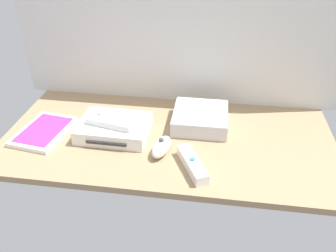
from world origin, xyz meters
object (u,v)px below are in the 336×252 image
at_px(mini_computer, 200,118).
at_px(remote_wand, 192,164).
at_px(game_case, 44,131).
at_px(remote_classic_pad, 113,119).
at_px(game_console, 114,128).
at_px(remote_nunchuk, 162,147).

height_order(mini_computer, remote_wand, mini_computer).
bearing_deg(remote_wand, game_case, 141.45).
height_order(game_case, remote_classic_pad, remote_classic_pad).
bearing_deg(mini_computer, game_console, -160.97).
relative_size(game_console, mini_computer, 1.25).
height_order(mini_computer, game_case, mini_computer).
xyz_separation_m(remote_wand, remote_nunchuk, (-0.09, 0.06, 0.01)).
distance_m(remote_wand, remote_nunchuk, 0.11).
bearing_deg(game_case, remote_classic_pad, 15.56).
distance_m(remote_wand, remote_classic_pad, 0.29).
bearing_deg(game_case, game_console, 15.63).
bearing_deg(mini_computer, remote_wand, -91.75).
distance_m(game_case, remote_classic_pad, 0.22).
distance_m(mini_computer, remote_wand, 0.22).
xyz_separation_m(game_console, mini_computer, (0.26, 0.09, 0.00)).
height_order(remote_wand, remote_nunchuk, remote_nunchuk).
height_order(game_case, remote_wand, remote_wand).
bearing_deg(game_console, mini_computer, 20.09).
bearing_deg(remote_classic_pad, mini_computer, 30.93).
distance_m(mini_computer, remote_classic_pad, 0.27).
relative_size(game_case, remote_wand, 1.39).
height_order(game_case, remote_nunchuk, remote_nunchuk).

